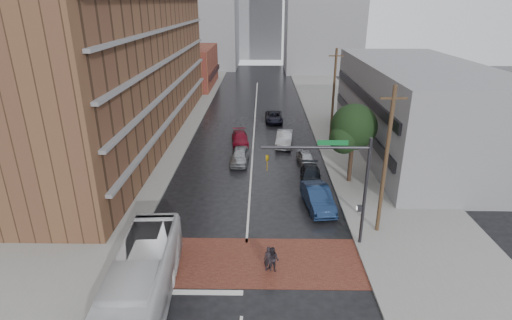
{
  "coord_description": "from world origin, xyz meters",
  "views": [
    {
      "loc": [
        0.97,
        -19.52,
        14.54
      ],
      "look_at": [
        0.52,
        8.26,
        3.5
      ],
      "focal_mm": 28.0,
      "sensor_mm": 36.0,
      "label": 1
    }
  ],
  "objects_px": {
    "suv_travel": "(274,117)",
    "car_parked_mid": "(311,175)",
    "car_parked_near": "(318,198)",
    "pedestrian_a": "(269,259)",
    "car_travel_a": "(240,156)",
    "car_parked_far": "(306,158)",
    "transit_bus": "(139,290)",
    "car_travel_b": "(284,139)",
    "pedestrian_b": "(273,260)",
    "car_travel_c": "(240,138)"
  },
  "relations": [
    {
      "from": "car_travel_c",
      "to": "car_parked_far",
      "type": "distance_m",
      "value": 8.94
    },
    {
      "from": "car_travel_a",
      "to": "car_parked_far",
      "type": "xyz_separation_m",
      "value": [
        6.39,
        -0.29,
        -0.09
      ]
    },
    {
      "from": "transit_bus",
      "to": "car_parked_near",
      "type": "distance_m",
      "value": 15.31
    },
    {
      "from": "pedestrian_a",
      "to": "car_parked_mid",
      "type": "height_order",
      "value": "pedestrian_a"
    },
    {
      "from": "pedestrian_a",
      "to": "car_travel_c",
      "type": "xyz_separation_m",
      "value": [
        -2.85,
        22.3,
        -0.16
      ]
    },
    {
      "from": "pedestrian_a",
      "to": "suv_travel",
      "type": "height_order",
      "value": "pedestrian_a"
    },
    {
      "from": "car_parked_mid",
      "to": "car_travel_c",
      "type": "bearing_deg",
      "value": 126.38
    },
    {
      "from": "car_travel_b",
      "to": "car_travel_c",
      "type": "distance_m",
      "value": 4.88
    },
    {
      "from": "pedestrian_b",
      "to": "car_parked_near",
      "type": "xyz_separation_m",
      "value": [
        3.58,
        7.77,
        0.04
      ]
    },
    {
      "from": "transit_bus",
      "to": "car_travel_b",
      "type": "relative_size",
      "value": 2.36
    },
    {
      "from": "car_travel_b",
      "to": "suv_travel",
      "type": "xyz_separation_m",
      "value": [
        -0.9,
        9.2,
        -0.13
      ]
    },
    {
      "from": "car_travel_a",
      "to": "car_travel_b",
      "type": "distance_m",
      "value": 6.9
    },
    {
      "from": "car_travel_a",
      "to": "pedestrian_b",
      "type": "bearing_deg",
      "value": -77.83
    },
    {
      "from": "car_travel_c",
      "to": "suv_travel",
      "type": "relative_size",
      "value": 0.91
    },
    {
      "from": "suv_travel",
      "to": "car_parked_far",
      "type": "bearing_deg",
      "value": -80.5
    },
    {
      "from": "suv_travel",
      "to": "car_parked_far",
      "type": "height_order",
      "value": "suv_travel"
    },
    {
      "from": "pedestrian_b",
      "to": "car_parked_mid",
      "type": "relative_size",
      "value": 0.36
    },
    {
      "from": "pedestrian_b",
      "to": "car_travel_a",
      "type": "bearing_deg",
      "value": 122.46
    },
    {
      "from": "car_travel_b",
      "to": "pedestrian_a",
      "type": "bearing_deg",
      "value": -88.41
    },
    {
      "from": "pedestrian_a",
      "to": "suv_travel",
      "type": "xyz_separation_m",
      "value": [
        1.1,
        30.99,
        -0.12
      ]
    },
    {
      "from": "pedestrian_a",
      "to": "car_parked_near",
      "type": "bearing_deg",
      "value": 66.5
    },
    {
      "from": "pedestrian_a",
      "to": "suv_travel",
      "type": "relative_size",
      "value": 0.33
    },
    {
      "from": "pedestrian_b",
      "to": "car_travel_c",
      "type": "xyz_separation_m",
      "value": [
        -3.08,
        22.35,
        -0.16
      ]
    },
    {
      "from": "pedestrian_a",
      "to": "car_travel_a",
      "type": "bearing_deg",
      "value": 101.56
    },
    {
      "from": "car_travel_b",
      "to": "car_parked_far",
      "type": "distance_m",
      "value": 5.75
    },
    {
      "from": "car_parked_near",
      "to": "car_travel_a",
      "type": "bearing_deg",
      "value": 118.37
    },
    {
      "from": "pedestrian_a",
      "to": "transit_bus",
      "type": "bearing_deg",
      "value": -147.15
    },
    {
      "from": "car_travel_b",
      "to": "suv_travel",
      "type": "distance_m",
      "value": 9.24
    },
    {
      "from": "pedestrian_b",
      "to": "car_parked_far",
      "type": "distance_m",
      "value": 16.77
    },
    {
      "from": "pedestrian_a",
      "to": "car_travel_b",
      "type": "height_order",
      "value": "car_travel_b"
    },
    {
      "from": "pedestrian_b",
      "to": "car_travel_b",
      "type": "distance_m",
      "value": 21.91
    },
    {
      "from": "suv_travel",
      "to": "car_parked_mid",
      "type": "distance_m",
      "value": 18.88
    },
    {
      "from": "suv_travel",
      "to": "car_parked_far",
      "type": "relative_size",
      "value": 1.29
    },
    {
      "from": "pedestrian_b",
      "to": "car_parked_far",
      "type": "xyz_separation_m",
      "value": [
        3.58,
        16.38,
        -0.16
      ]
    },
    {
      "from": "car_travel_c",
      "to": "car_parked_far",
      "type": "height_order",
      "value": "car_parked_far"
    },
    {
      "from": "car_travel_a",
      "to": "car_travel_b",
      "type": "bearing_deg",
      "value": 50.98
    },
    {
      "from": "pedestrian_b",
      "to": "suv_travel",
      "type": "xyz_separation_m",
      "value": [
        0.87,
        31.04,
        -0.13
      ]
    },
    {
      "from": "pedestrian_a",
      "to": "car_parked_far",
      "type": "bearing_deg",
      "value": 79.61
    },
    {
      "from": "car_travel_a",
      "to": "car_parked_mid",
      "type": "relative_size",
      "value": 0.98
    },
    {
      "from": "car_parked_far",
      "to": "car_parked_mid",
      "type": "bearing_deg",
      "value": -97.29
    },
    {
      "from": "pedestrian_b",
      "to": "car_parked_mid",
      "type": "xyz_separation_m",
      "value": [
        3.58,
        12.35,
        -0.16
      ]
    },
    {
      "from": "car_travel_b",
      "to": "car_parked_mid",
      "type": "relative_size",
      "value": 1.1
    },
    {
      "from": "car_travel_b",
      "to": "car_travel_c",
      "type": "relative_size",
      "value": 1.1
    },
    {
      "from": "car_parked_near",
      "to": "car_travel_b",
      "type": "bearing_deg",
      "value": 90.02
    },
    {
      "from": "car_travel_c",
      "to": "pedestrian_a",
      "type": "bearing_deg",
      "value": -88.76
    },
    {
      "from": "suv_travel",
      "to": "car_parked_near",
      "type": "bearing_deg",
      "value": -84.32
    },
    {
      "from": "suv_travel",
      "to": "car_parked_far",
      "type": "xyz_separation_m",
      "value": [
        2.7,
        -14.65,
        -0.03
      ]
    },
    {
      "from": "pedestrian_a",
      "to": "car_travel_c",
      "type": "height_order",
      "value": "pedestrian_a"
    },
    {
      "from": "pedestrian_a",
      "to": "car_travel_c",
      "type": "relative_size",
      "value": 0.36
    },
    {
      "from": "pedestrian_b",
      "to": "suv_travel",
      "type": "relative_size",
      "value": 0.33
    }
  ]
}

